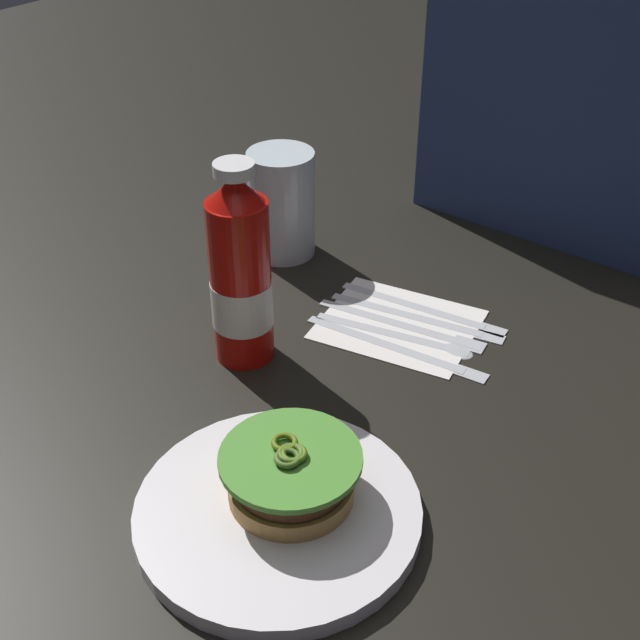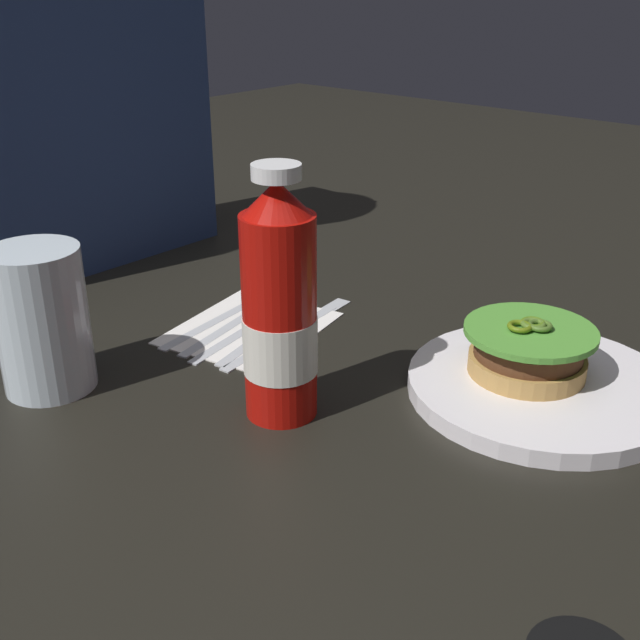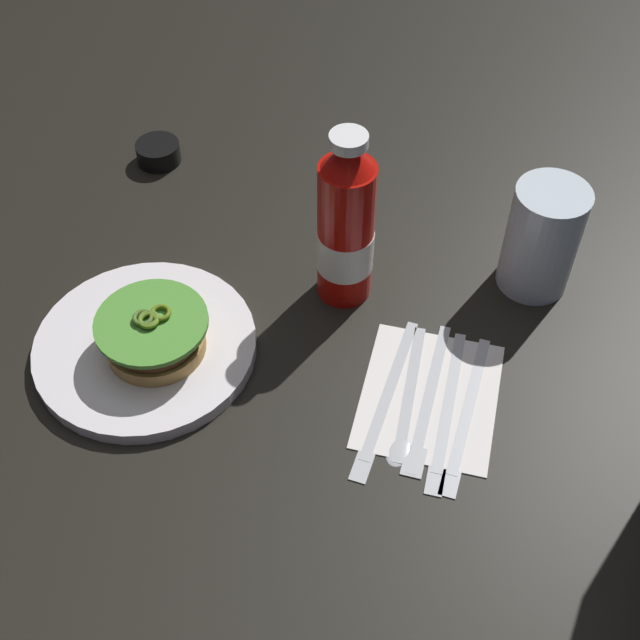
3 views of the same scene
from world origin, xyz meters
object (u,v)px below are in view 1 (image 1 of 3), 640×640
object	(u,v)px
water_glass	(282,204)
spoon_utensil	(416,337)
table_knife	(433,309)
napkin	(398,324)
steak_knife	(427,318)
diner_person	(577,44)
fork_utensil	(414,326)
butter_knife	(406,349)
ketchup_bottle	(241,277)
dinner_plate	(278,512)
burger_sandwich	(291,475)

from	to	relation	value
water_glass	spoon_utensil	distance (m)	0.26
spoon_utensil	table_knife	bearing A→B (deg)	103.85
napkin	water_glass	bearing A→B (deg)	166.75
steak_knife	diner_person	world-z (taller)	diner_person
napkin	table_knife	size ratio (longest dim) A/B	0.82
fork_utensil	diner_person	xyz separation A→B (m)	(0.00, 0.34, 0.24)
spoon_utensil	diner_person	bearing A→B (deg)	91.58
butter_knife	ketchup_bottle	bearing A→B (deg)	-142.02
water_glass	diner_person	bearing A→B (deg)	51.40
butter_knife	steak_knife	bearing A→B (deg)	101.72
spoon_utensil	water_glass	bearing A→B (deg)	165.30
dinner_plate	water_glass	size ratio (longest dim) A/B	1.79
steak_knife	dinner_plate	bearing A→B (deg)	-80.47
ketchup_bottle	table_knife	xyz separation A→B (m)	(0.12, 0.19, -0.09)
water_glass	table_knife	world-z (taller)	water_glass
dinner_plate	water_glass	world-z (taller)	water_glass
butter_knife	spoon_utensil	distance (m)	0.03
ketchup_bottle	table_knife	world-z (taller)	ketchup_bottle
burger_sandwich	steak_knife	bearing A→B (deg)	100.22
butter_knife	table_knife	size ratio (longest dim) A/B	1.05
table_knife	butter_knife	bearing A→B (deg)	-78.17
dinner_plate	napkin	bearing A→B (deg)	104.19
burger_sandwich	butter_knife	distance (m)	0.26
fork_utensil	table_knife	bearing A→B (deg)	92.08
napkin	steak_knife	size ratio (longest dim) A/B	0.82
napkin	burger_sandwich	bearing A→B (deg)	-74.82
ketchup_bottle	spoon_utensil	world-z (taller)	ketchup_bottle
water_glass	table_knife	bearing A→B (deg)	-1.16
ketchup_bottle	steak_knife	bearing A→B (deg)	54.25
burger_sandwich	ketchup_bottle	size ratio (longest dim) A/B	0.54
dinner_plate	water_glass	distance (m)	0.47
ketchup_bottle	spoon_utensil	bearing A→B (deg)	44.44
water_glass	butter_knife	size ratio (longest dim) A/B	0.63
burger_sandwich	butter_knife	world-z (taller)	burger_sandwich
diner_person	dinner_plate	bearing A→B (deg)	-85.15
dinner_plate	ketchup_bottle	size ratio (longest dim) A/B	1.10
burger_sandwich	butter_knife	size ratio (longest dim) A/B	0.56
dinner_plate	diner_person	world-z (taller)	diner_person
water_glass	spoon_utensil	size ratio (longest dim) A/B	0.75
butter_knife	fork_utensil	xyz separation A→B (m)	(-0.02, 0.04, 0.00)
dinner_plate	steak_knife	xyz separation A→B (m)	(-0.06, 0.34, -0.00)
dinner_plate	fork_utensil	world-z (taller)	dinner_plate
napkin	butter_knife	bearing A→B (deg)	-47.89
water_glass	table_knife	xyz separation A→B (m)	(0.23, -0.00, -0.06)
butter_knife	diner_person	world-z (taller)	diner_person
ketchup_bottle	fork_utensil	world-z (taller)	ketchup_bottle
dinner_plate	fork_utensil	size ratio (longest dim) A/B	1.22
fork_utensil	table_knife	distance (m)	0.04
spoon_utensil	ketchup_bottle	bearing A→B (deg)	-135.56
napkin	table_knife	bearing A→B (deg)	68.90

